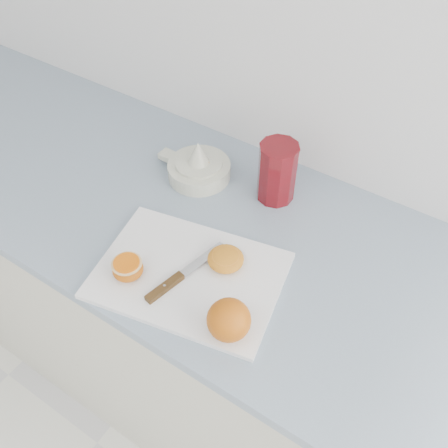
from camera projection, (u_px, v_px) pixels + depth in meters
name	position (u px, v px, depth m)	size (l,w,h in m)	color
counter	(215.00, 327.00, 1.47)	(2.42, 0.64, 0.89)	silver
cutting_board	(189.00, 275.00, 1.04)	(0.38, 0.27, 0.01)	white
whole_orange	(229.00, 320.00, 0.91)	(0.08, 0.08, 0.08)	#C6510A
half_orange	(128.00, 268.00, 1.02)	(0.06, 0.06, 0.04)	#C6510A
squeezed_shell	(226.00, 259.00, 1.04)	(0.08, 0.08, 0.03)	orange
paring_knife	(172.00, 282.00, 1.01)	(0.06, 0.21, 0.01)	#4F3715
citrus_juicer	(198.00, 167.00, 1.24)	(0.20, 0.16, 0.11)	white
red_tumbler	(277.00, 174.00, 1.16)	(0.09, 0.09, 0.15)	maroon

